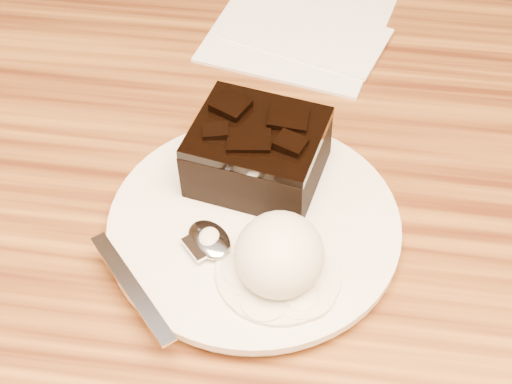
# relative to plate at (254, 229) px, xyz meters

# --- Properties ---
(plate) EXTENTS (0.22, 0.22, 0.02)m
(plate) POSITION_rel_plate_xyz_m (0.00, 0.00, 0.00)
(plate) COLOR silver
(plate) RESTS_ON dining_table
(brownie) EXTENTS (0.11, 0.10, 0.04)m
(brownie) POSITION_rel_plate_xyz_m (-0.00, 0.05, 0.03)
(brownie) COLOR black
(brownie) RESTS_ON plate
(ice_cream_scoop) EXTENTS (0.06, 0.07, 0.05)m
(ice_cream_scoop) POSITION_rel_plate_xyz_m (0.02, -0.05, 0.03)
(ice_cream_scoop) COLOR white
(ice_cream_scoop) RESTS_ON plate
(melt_puddle) EXTENTS (0.09, 0.09, 0.00)m
(melt_puddle) POSITION_rel_plate_xyz_m (0.02, -0.05, 0.01)
(melt_puddle) COLOR silver
(melt_puddle) RESTS_ON plate
(spoon) EXTENTS (0.13, 0.14, 0.01)m
(spoon) POSITION_rel_plate_xyz_m (-0.03, -0.03, 0.01)
(spoon) COLOR silver
(spoon) RESTS_ON plate
(napkin) EXTENTS (0.19, 0.19, 0.01)m
(napkin) POSITION_rel_plate_xyz_m (0.01, 0.26, -0.01)
(napkin) COLOR white
(napkin) RESTS_ON dining_table
(crumb_a) EXTENTS (0.01, 0.01, 0.00)m
(crumb_a) POSITION_rel_plate_xyz_m (-0.00, 0.02, 0.01)
(crumb_a) COLOR black
(crumb_a) RESTS_ON plate
(crumb_b) EXTENTS (0.01, 0.01, 0.00)m
(crumb_b) POSITION_rel_plate_xyz_m (-0.03, 0.02, 0.01)
(crumb_b) COLOR black
(crumb_b) RESTS_ON plate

